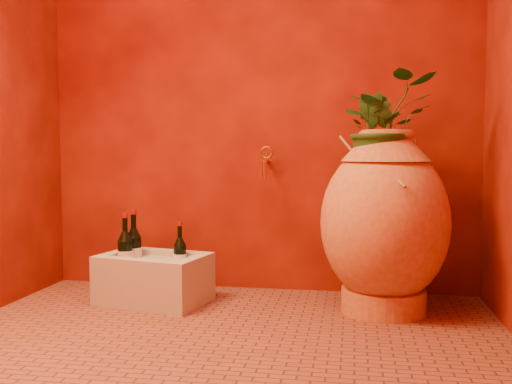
% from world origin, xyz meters
% --- Properties ---
extents(floor, '(2.50, 2.50, 0.00)m').
position_xyz_m(floor, '(0.00, 0.00, 0.00)').
color(floor, brown).
rests_on(floor, ground).
extents(wall_back, '(2.50, 0.02, 2.50)m').
position_xyz_m(wall_back, '(0.00, 1.00, 1.25)').
color(wall_back, '#530D04').
rests_on(wall_back, ground).
extents(amphora, '(0.65, 0.65, 0.92)m').
position_xyz_m(amphora, '(0.71, 0.61, 0.46)').
color(amphora, orange).
rests_on(amphora, floor).
extents(stone_basin, '(0.62, 0.49, 0.26)m').
position_xyz_m(stone_basin, '(-0.50, 0.59, 0.12)').
color(stone_basin, '#BBB69B').
rests_on(stone_basin, floor).
extents(wine_bottle_a, '(0.09, 0.09, 0.35)m').
position_xyz_m(wine_bottle_a, '(-0.64, 0.65, 0.27)').
color(wine_bottle_a, black).
rests_on(wine_bottle_a, stone_basin).
extents(wine_bottle_b, '(0.08, 0.08, 0.34)m').
position_xyz_m(wine_bottle_b, '(-0.65, 0.57, 0.26)').
color(wine_bottle_b, black).
rests_on(wine_bottle_b, stone_basin).
extents(wine_bottle_c, '(0.07, 0.07, 0.29)m').
position_xyz_m(wine_bottle_c, '(-0.37, 0.64, 0.24)').
color(wine_bottle_c, black).
rests_on(wine_bottle_c, stone_basin).
extents(wall_tap, '(0.07, 0.16, 0.17)m').
position_xyz_m(wall_tap, '(0.06, 0.91, 0.76)').
color(wall_tap, '#A46D25').
rests_on(wall_tap, wall_back).
extents(plant_main, '(0.60, 0.57, 0.52)m').
position_xyz_m(plant_main, '(0.70, 0.64, 0.94)').
color(plant_main, '#1D4D1B').
rests_on(plant_main, amphora).
extents(plant_side, '(0.26, 0.27, 0.38)m').
position_xyz_m(plant_side, '(0.65, 0.57, 0.90)').
color(plant_side, '#1D4D1B').
rests_on(plant_side, amphora).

